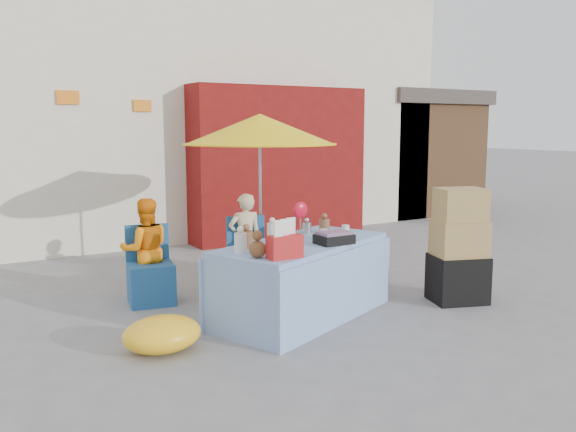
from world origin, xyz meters
TOP-DOWN VIEW (x-y plane):
  - ground at (0.00, 0.00)m, footprint 80.00×80.00m
  - backdrop at (0.52, 7.52)m, footprint 14.00×8.00m
  - market_table at (0.11, 0.26)m, footprint 2.23×1.64m
  - chair_left at (-1.05, 1.55)m, footprint 0.56×0.55m
  - chair_right at (0.20, 1.55)m, footprint 0.56×0.55m
  - vendor_orange at (-1.05, 1.68)m, footprint 0.63×0.54m
  - vendor_beige at (0.20, 1.68)m, footprint 0.46×0.35m
  - umbrella at (0.50, 1.83)m, footprint 1.90×1.90m
  - box_stack at (1.87, -0.20)m, footprint 0.70×0.64m
  - tarp_bundle at (-1.46, 0.07)m, footprint 0.78×0.67m

SIDE VIEW (x-z plane):
  - ground at x=0.00m, z-range 0.00..0.00m
  - tarp_bundle at x=-1.46m, z-range 0.00..0.31m
  - chair_left at x=-1.05m, z-range -0.17..0.68m
  - chair_right at x=0.20m, z-range -0.17..0.68m
  - market_table at x=0.11m, z-range -0.21..1.01m
  - vendor_beige at x=0.20m, z-range 0.00..1.14m
  - vendor_orange at x=-1.05m, z-range 0.00..1.15m
  - box_stack at x=1.87m, z-range -0.05..1.22m
  - umbrella at x=0.50m, z-range 0.85..2.94m
  - backdrop at x=0.52m, z-range -0.80..7.00m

